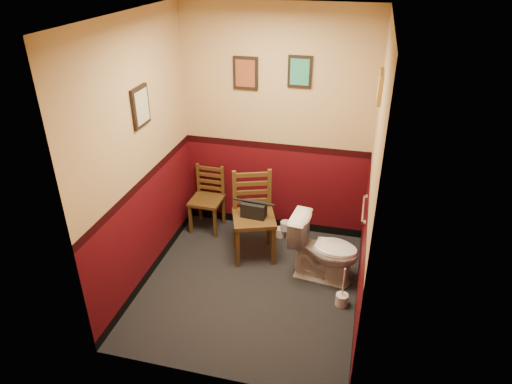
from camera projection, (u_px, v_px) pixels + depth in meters
The scene contains 17 objects.
floor at pixel (250, 286), 4.84m from camera, with size 2.20×2.40×0.00m, color black.
ceiling at pixel (248, 15), 3.56m from camera, with size 2.20×2.40×0.00m, color silver.
wall_back at pixel (276, 127), 5.22m from camera, with size 2.20×2.70×0.00m, color #46080E.
wall_front at pixel (206, 244), 3.18m from camera, with size 2.20×2.70×0.00m, color #46080E.
wall_left at pixel (140, 159), 4.43m from camera, with size 2.40×2.70×0.00m, color #46080E.
wall_right at pixel (372, 184), 3.97m from camera, with size 2.40×2.70×0.00m, color #46080E.
grab_bar at pixel (364, 209), 4.38m from camera, with size 0.05×0.56×0.06m.
framed_print_back_a at pixel (246, 73), 5.00m from camera, with size 0.28×0.04×0.36m.
framed_print_back_b at pixel (300, 72), 4.84m from camera, with size 0.26×0.04×0.34m.
framed_print_left at pixel (141, 107), 4.28m from camera, with size 0.04×0.30×0.38m.
framed_print_right at pixel (380, 87), 4.15m from camera, with size 0.04×0.34×0.28m.
toilet at pixel (324, 250), 4.80m from camera, with size 0.41×0.73×0.72m, color white.
toilet_brush at pixel (342, 299), 4.55m from camera, with size 0.13×0.13×0.45m.
chair_left at pixel (208, 199), 5.67m from camera, with size 0.39×0.39×0.81m.
chair_right at pixel (253, 216), 5.14m from camera, with size 0.59×0.59×0.99m.
handbag at pixel (254, 210), 5.05m from camera, with size 0.28×0.16×0.20m.
tp_stack at pixel (285, 231), 5.61m from camera, with size 0.25×0.13×0.22m.
Camera 1 is at (0.97, -3.66, 3.18)m, focal length 32.00 mm.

